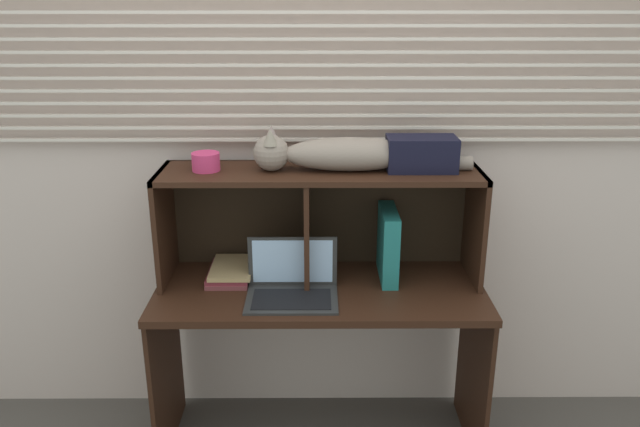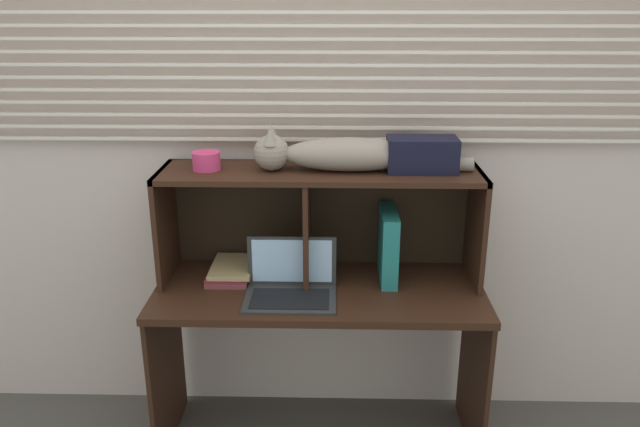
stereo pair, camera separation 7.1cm
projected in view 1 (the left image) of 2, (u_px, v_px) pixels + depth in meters
The scene contains 9 objects.
back_panel_with_blinds at pixel (320, 142), 2.65m from camera, with size 4.40×0.08×2.50m.
desk at pixel (320, 321), 2.58m from camera, with size 1.32×0.55×0.74m.
hutch_shelf_unit at pixel (318, 202), 2.55m from camera, with size 1.28×0.33×0.46m.
cat at pixel (337, 154), 2.45m from camera, with size 0.86×0.16×0.17m.
laptop at pixel (292, 286), 2.45m from camera, with size 0.35×0.25×0.21m.
binder_upright at pixel (388, 244), 2.58m from camera, with size 0.06×0.26×0.29m, color #207473.
book_stack at pixel (231, 271), 2.61m from camera, with size 0.18×0.25×0.05m.
small_basket at pixel (206, 162), 2.46m from camera, with size 0.11×0.11×0.07m, color #D1376C.
storage_box at pixel (421, 154), 2.45m from camera, with size 0.27×0.15×0.13m, color black.
Camera 1 is at (-0.01, -2.05, 1.86)m, focal length 35.35 mm.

